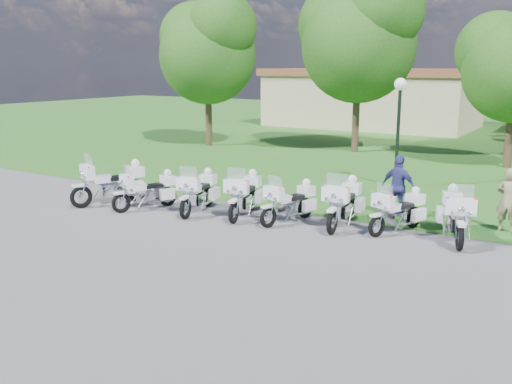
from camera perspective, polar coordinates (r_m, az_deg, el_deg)
The scene contains 16 objects.
ground at distance 15.36m, azimuth -4.64°, elevation -3.98°, with size 100.00×100.00×0.00m, color slate.
grass_lawn at distance 40.04m, azimuth 19.01°, elevation 5.66°, with size 100.00×48.00×0.01m, color #306720.
motorcycle_0 at distance 18.82m, azimuth -14.11°, elevation 0.98°, with size 1.47×2.35×1.69m.
motorcycle_1 at distance 17.92m, azimuth -10.72°, elevation 0.23°, with size 1.24×2.02×1.44m.
motorcycle_2 at distance 17.35m, azimuth -5.73°, elevation 0.09°, with size 1.04×2.23×1.51m.
motorcycle_3 at distance 16.83m, azimuth -1.11°, elevation -0.19°, with size 1.10×2.27×1.55m.
motorcycle_4 at distance 16.16m, azimuth 3.48°, elevation -0.95°, with size 1.04×2.07×1.42m.
motorcycle_5 at distance 15.94m, azimuth 8.79°, elevation -1.00°, with size 0.91×2.37×1.59m.
motorcycle_6 at distance 15.67m, azimuth 14.13°, elevation -1.77°, with size 1.16×1.99×1.40m.
motorcycle_7 at distance 15.38m, azimuth 19.30°, elevation -2.09°, with size 1.28×2.26×1.58m.
lamp_post at distance 20.89m, azimuth 14.15°, elevation 8.42°, with size 0.44×0.44×3.94m.
tree_0 at distance 31.55m, azimuth -4.91°, elevation 14.33°, with size 6.06×5.17×8.08m.
tree_1 at distance 29.63m, azimuth 10.19°, elevation 15.24°, with size 6.61×5.64×8.82m.
building_west at distance 42.54m, azimuth 11.55°, elevation 9.25°, with size 14.56×8.32×4.10m.
bystander_a at distance 16.50m, azimuth 23.92°, elevation -0.78°, with size 0.63×0.41×1.73m, color gray.
bystander_c at distance 16.92m, azimuth 14.06°, elevation 0.46°, with size 1.08×0.45×1.85m, color navy.
Camera 1 is at (8.78, -11.82, 4.38)m, focal length 40.00 mm.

